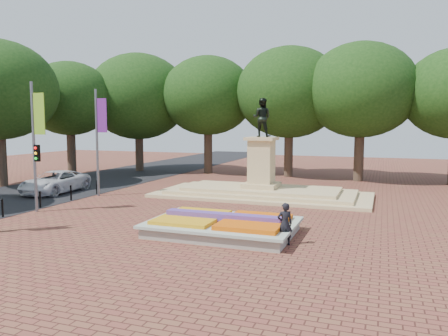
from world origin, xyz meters
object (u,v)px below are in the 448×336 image
(monument, at_px, (261,183))
(pedestrian, at_px, (285,224))
(van, at_px, (55,182))
(flower_bed, at_px, (223,225))

(monument, height_order, pedestrian, monument)
(monument, relative_size, pedestrian, 8.24)
(monument, relative_size, van, 2.57)
(monument, xyz_separation_m, van, (-13.74, -3.52, -0.13))
(van, bearing_deg, pedestrian, -26.18)
(flower_bed, height_order, van, van)
(flower_bed, distance_m, monument, 10.07)
(flower_bed, bearing_deg, van, 156.32)
(flower_bed, distance_m, van, 16.13)
(flower_bed, relative_size, monument, 0.45)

